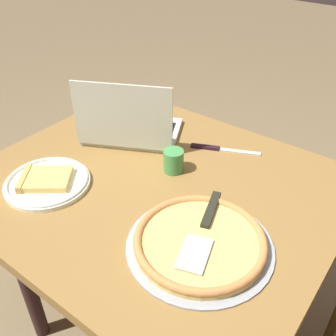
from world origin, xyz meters
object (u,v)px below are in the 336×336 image
object	(u,v)px
laptop	(130,127)
pizza_tray	(200,241)
dining_table	(155,202)
drink_cup	(173,161)
table_knife	(218,149)
pizza_plate	(47,181)

from	to	relation	value
laptop	pizza_tray	size ratio (longest dim) A/B	1.08
dining_table	drink_cup	size ratio (longest dim) A/B	14.52
table_knife	pizza_tray	bearing A→B (deg)	115.28
drink_cup	dining_table	bearing A→B (deg)	85.33
dining_table	pizza_plate	bearing A→B (deg)	38.76
drink_cup	pizza_tray	bearing A→B (deg)	137.93
pizza_tray	table_knife	distance (m)	0.47
laptop	pizza_plate	bearing A→B (deg)	86.06
dining_table	pizza_plate	world-z (taller)	pizza_plate
dining_table	table_knife	bearing A→B (deg)	-101.75
pizza_tray	drink_cup	world-z (taller)	drink_cup
laptop	pizza_plate	size ratio (longest dim) A/B	1.56
dining_table	drink_cup	distance (m)	0.15
table_knife	pizza_plate	bearing A→B (deg)	57.12
dining_table	table_knife	xyz separation A→B (m)	(-0.06, -0.29, 0.08)
laptop	pizza_tray	world-z (taller)	laptop
laptop	drink_cup	distance (m)	0.25
laptop	pizza_tray	bearing A→B (deg)	149.49
pizza_tray	drink_cup	bearing A→B (deg)	-42.07
dining_table	pizza_tray	xyz separation A→B (m)	(-0.26, 0.14, 0.10)
pizza_plate	drink_cup	world-z (taller)	drink_cup
dining_table	pizza_tray	size ratio (longest dim) A/B	2.89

